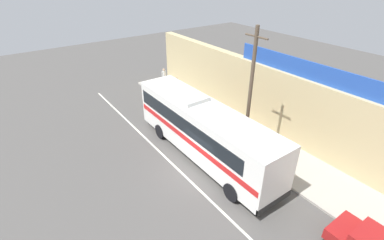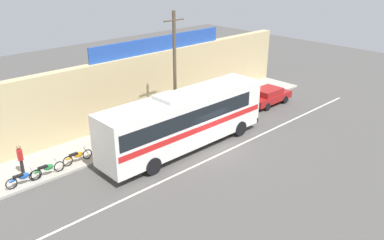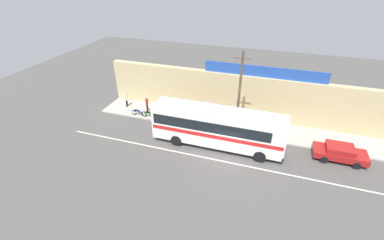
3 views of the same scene
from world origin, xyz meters
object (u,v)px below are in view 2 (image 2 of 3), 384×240
at_px(motorcycle_black, 77,156).
at_px(pedestrian_far_right, 20,157).
at_px(utility_pole, 175,71).
at_px(motorcycle_red, 22,178).
at_px(pedestrian_by_curb, 124,127).
at_px(intercity_bus, 184,118).
at_px(motorcycle_blue, 47,169).
at_px(motorcycle_purple, 111,144).
at_px(parked_car, 268,96).

xyz_separation_m(motorcycle_black, pedestrian_far_right, (-2.81, 0.98, 0.58)).
relative_size(utility_pole, motorcycle_red, 4.36).
relative_size(utility_pole, pedestrian_by_curb, 4.77).
distance_m(intercity_bus, utility_pole, 3.58).
xyz_separation_m(motorcycle_blue, motorcycle_purple, (4.23, 0.18, 0.00)).
xyz_separation_m(motorcycle_black, pedestrian_by_curb, (3.69, 0.52, 0.56)).
xyz_separation_m(intercity_bus, motorcycle_blue, (-7.90, 2.49, -1.50)).
bearing_deg(motorcycle_black, utility_pole, -2.31).
bearing_deg(motorcycle_blue, pedestrian_by_curb, 7.48).
height_order(parked_car, motorcycle_purple, parked_car).
relative_size(motorcycle_black, pedestrian_far_right, 1.08).
distance_m(parked_car, utility_pole, 9.79).
bearing_deg(pedestrian_by_curb, parked_car, -8.94).
bearing_deg(parked_car, motorcycle_black, 174.83).
bearing_deg(motorcycle_red, motorcycle_purple, 1.93).
height_order(parked_car, motorcycle_blue, parked_car).
bearing_deg(intercity_bus, motorcycle_purple, 144.00).
relative_size(intercity_bus, utility_pole, 1.45).
xyz_separation_m(parked_car, pedestrian_by_curb, (-12.73, 2.00, 0.39)).
bearing_deg(motorcycle_purple, motorcycle_blue, -177.58).
relative_size(motorcycle_blue, motorcycle_black, 1.03).
xyz_separation_m(intercity_bus, motorcycle_red, (-9.25, 2.48, -1.50)).
xyz_separation_m(motorcycle_purple, pedestrian_by_curb, (1.38, 0.56, 0.56)).
relative_size(pedestrian_far_right, pedestrian_by_curb, 1.02).
distance_m(parked_car, pedestrian_by_curb, 12.89).
bearing_deg(motorcycle_purple, motorcycle_red, -178.07).
distance_m(motorcycle_blue, pedestrian_by_curb, 5.68).
height_order(motorcycle_blue, motorcycle_purple, same).
bearing_deg(motorcycle_blue, pedestrian_far_right, 126.66).
xyz_separation_m(parked_car, pedestrian_far_right, (-19.22, 2.46, 0.41)).
relative_size(parked_car, motorcycle_blue, 2.18).
bearing_deg(intercity_bus, motorcycle_blue, 162.49).
height_order(pedestrian_far_right, pedestrian_by_curb, pedestrian_far_right).
bearing_deg(utility_pole, motorcycle_blue, 179.52).
relative_size(motorcycle_blue, motorcycle_purple, 1.03).
bearing_deg(utility_pole, motorcycle_red, 179.63).
relative_size(parked_car, utility_pole, 0.52).
height_order(parked_car, motorcycle_red, parked_car).
distance_m(motorcycle_purple, pedestrian_far_right, 5.25).
bearing_deg(pedestrian_by_curb, pedestrian_far_right, 175.95).
distance_m(intercity_bus, motorcycle_red, 9.69).
bearing_deg(intercity_bus, parked_car, 6.71).
height_order(motorcycle_red, pedestrian_by_curb, pedestrian_by_curb).
bearing_deg(pedestrian_far_right, intercity_bus, -22.76).
bearing_deg(utility_pole, pedestrian_far_right, 172.87).
bearing_deg(pedestrian_by_curb, motorcycle_black, -172.03).
height_order(intercity_bus, utility_pole, utility_pole).
distance_m(utility_pole, motorcycle_purple, 6.31).
distance_m(parked_car, motorcycle_purple, 14.18).
distance_m(motorcycle_black, motorcycle_purple, 2.31).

